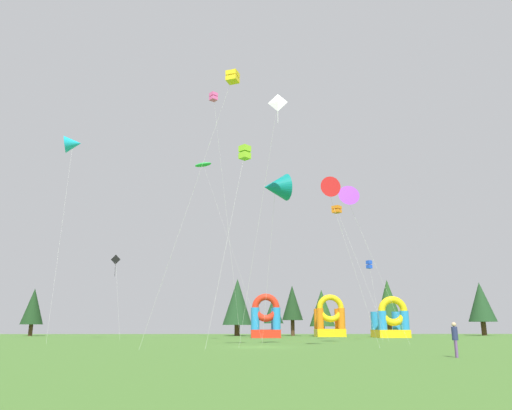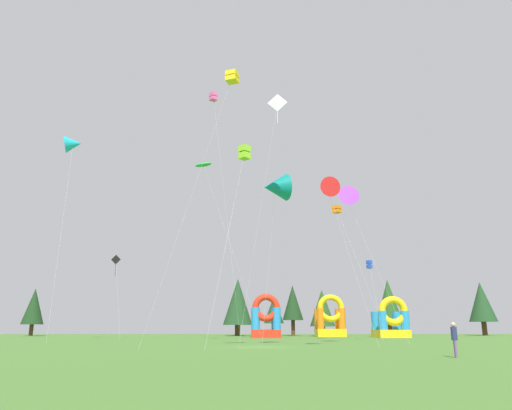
{
  "view_description": "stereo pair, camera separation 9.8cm",
  "coord_description": "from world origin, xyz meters",
  "px_view_note": "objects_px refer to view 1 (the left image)",
  "views": [
    {
      "loc": [
        -1.08,
        -39.31,
        1.65
      ],
      "look_at": [
        0.0,
        9.46,
        13.89
      ],
      "focal_mm": 33.75,
      "sensor_mm": 36.0,
      "label": 1
    },
    {
      "loc": [
        -0.98,
        -39.32,
        1.65
      ],
      "look_at": [
        0.0,
        9.46,
        13.89
      ],
      "focal_mm": 33.75,
      "sensor_mm": 36.0,
      "label": 2
    }
  ],
  "objects_px": {
    "person_left_edge": "(455,336)",
    "inflatable_orange_dome": "(391,323)",
    "kite_yellow_box": "(232,78)",
    "kite_pink_box": "(214,98)",
    "inflatable_blue_arch": "(266,322)",
    "kite_purple_delta": "(347,199)",
    "kite_cyan_delta": "(73,144)",
    "kite_black_diamond": "(116,261)",
    "kite_blue_box": "(369,265)",
    "kite_lime_box": "(245,153)",
    "kite_white_diamond": "(277,104)",
    "inflatable_yellow_castle": "(330,321)",
    "kite_green_parafoil": "(203,165)",
    "kite_teal_delta": "(275,187)",
    "kite_red_delta": "(328,189)",
    "kite_orange_box": "(337,210)"
  },
  "relations": [
    {
      "from": "kite_green_parafoil",
      "to": "kite_blue_box",
      "type": "relative_size",
      "value": 2.61
    },
    {
      "from": "kite_black_diamond",
      "to": "inflatable_blue_arch",
      "type": "relative_size",
      "value": 1.72
    },
    {
      "from": "kite_white_diamond",
      "to": "kite_blue_box",
      "type": "bearing_deg",
      "value": 60.3
    },
    {
      "from": "kite_teal_delta",
      "to": "person_left_edge",
      "type": "relative_size",
      "value": 7.97
    },
    {
      "from": "inflatable_yellow_castle",
      "to": "kite_purple_delta",
      "type": "bearing_deg",
      "value": -95.98
    },
    {
      "from": "kite_black_diamond",
      "to": "kite_purple_delta",
      "type": "distance_m",
      "value": 31.95
    },
    {
      "from": "kite_black_diamond",
      "to": "kite_white_diamond",
      "type": "bearing_deg",
      "value": -55.29
    },
    {
      "from": "kite_white_diamond",
      "to": "person_left_edge",
      "type": "height_order",
      "value": "kite_white_diamond"
    },
    {
      "from": "kite_green_parafoil",
      "to": "person_left_edge",
      "type": "xyz_separation_m",
      "value": [
        16.99,
        -35.77,
        -21.71
      ]
    },
    {
      "from": "kite_black_diamond",
      "to": "kite_yellow_box",
      "type": "height_order",
      "value": "kite_yellow_box"
    },
    {
      "from": "kite_white_diamond",
      "to": "person_left_edge",
      "type": "distance_m",
      "value": 20.97
    },
    {
      "from": "kite_blue_box",
      "to": "kite_red_delta",
      "type": "relative_size",
      "value": 0.68
    },
    {
      "from": "kite_yellow_box",
      "to": "kite_orange_box",
      "type": "xyz_separation_m",
      "value": [
        11.61,
        21.66,
        -4.8
      ]
    },
    {
      "from": "kite_yellow_box",
      "to": "kite_red_delta",
      "type": "bearing_deg",
      "value": 29.62
    },
    {
      "from": "kite_green_parafoil",
      "to": "kite_black_diamond",
      "type": "relative_size",
      "value": 2.28
    },
    {
      "from": "kite_white_diamond",
      "to": "kite_yellow_box",
      "type": "distance_m",
      "value": 4.16
    },
    {
      "from": "kite_yellow_box",
      "to": "inflatable_blue_arch",
      "type": "relative_size",
      "value": 3.36
    },
    {
      "from": "inflatable_blue_arch",
      "to": "kite_white_diamond",
      "type": "bearing_deg",
      "value": -90.7
    },
    {
      "from": "kite_teal_delta",
      "to": "inflatable_yellow_castle",
      "type": "xyz_separation_m",
      "value": [
        10.23,
        34.54,
        -10.94
      ]
    },
    {
      "from": "kite_yellow_box",
      "to": "kite_lime_box",
      "type": "relative_size",
      "value": 1.27
    },
    {
      "from": "inflatable_yellow_castle",
      "to": "kite_black_diamond",
      "type": "bearing_deg",
      "value": -156.78
    },
    {
      "from": "kite_white_diamond",
      "to": "inflatable_blue_arch",
      "type": "xyz_separation_m",
      "value": [
        0.42,
        34.28,
        -16.18
      ]
    },
    {
      "from": "person_left_edge",
      "to": "kite_blue_box",
      "type": "bearing_deg",
      "value": -173.37
    },
    {
      "from": "person_left_edge",
      "to": "inflatable_orange_dome",
      "type": "distance_m",
      "value": 43.69
    },
    {
      "from": "kite_purple_delta",
      "to": "inflatable_orange_dome",
      "type": "relative_size",
      "value": 2.55
    },
    {
      "from": "inflatable_blue_arch",
      "to": "kite_cyan_delta",
      "type": "bearing_deg",
      "value": -149.16
    },
    {
      "from": "kite_black_diamond",
      "to": "kite_purple_delta",
      "type": "height_order",
      "value": "kite_purple_delta"
    },
    {
      "from": "inflatable_yellow_castle",
      "to": "inflatable_orange_dome",
      "type": "height_order",
      "value": "inflatable_yellow_castle"
    },
    {
      "from": "kite_blue_box",
      "to": "kite_pink_box",
      "type": "bearing_deg",
      "value": -148.67
    },
    {
      "from": "kite_teal_delta",
      "to": "person_left_edge",
      "type": "xyz_separation_m",
      "value": [
        8.63,
        -13.45,
        -12.13
      ]
    },
    {
      "from": "kite_lime_box",
      "to": "inflatable_orange_dome",
      "type": "xyz_separation_m",
      "value": [
        20.56,
        32.42,
        -13.23
      ]
    },
    {
      "from": "kite_pink_box",
      "to": "inflatable_blue_arch",
      "type": "bearing_deg",
      "value": 75.78
    },
    {
      "from": "kite_orange_box",
      "to": "kite_pink_box",
      "type": "height_order",
      "value": "kite_pink_box"
    },
    {
      "from": "kite_purple_delta",
      "to": "kite_cyan_delta",
      "type": "distance_m",
      "value": 33.6
    },
    {
      "from": "person_left_edge",
      "to": "inflatable_yellow_castle",
      "type": "relative_size",
      "value": 0.29
    },
    {
      "from": "kite_yellow_box",
      "to": "person_left_edge",
      "type": "bearing_deg",
      "value": -26.12
    },
    {
      "from": "kite_teal_delta",
      "to": "kite_red_delta",
      "type": "height_order",
      "value": "kite_teal_delta"
    },
    {
      "from": "kite_black_diamond",
      "to": "inflatable_yellow_castle",
      "type": "height_order",
      "value": "kite_black_diamond"
    },
    {
      "from": "kite_purple_delta",
      "to": "kite_orange_box",
      "type": "xyz_separation_m",
      "value": [
        0.99,
        10.29,
        1.48
      ]
    },
    {
      "from": "inflatable_orange_dome",
      "to": "person_left_edge",
      "type": "bearing_deg",
      "value": -102.24
    },
    {
      "from": "kite_orange_box",
      "to": "kite_lime_box",
      "type": "height_order",
      "value": "kite_lime_box"
    },
    {
      "from": "kite_black_diamond",
      "to": "kite_white_diamond",
      "type": "height_order",
      "value": "kite_white_diamond"
    },
    {
      "from": "kite_blue_box",
      "to": "inflatable_blue_arch",
      "type": "bearing_deg",
      "value": 130.28
    },
    {
      "from": "kite_black_diamond",
      "to": "kite_pink_box",
      "type": "xyz_separation_m",
      "value": [
        13.27,
        -17.3,
        14.23
      ]
    },
    {
      "from": "kite_black_diamond",
      "to": "person_left_edge",
      "type": "distance_m",
      "value": 45.8
    },
    {
      "from": "inflatable_orange_dome",
      "to": "kite_white_diamond",
      "type": "bearing_deg",
      "value": -117.48
    },
    {
      "from": "kite_cyan_delta",
      "to": "kite_pink_box",
      "type": "bearing_deg",
      "value": -30.05
    },
    {
      "from": "kite_white_diamond",
      "to": "kite_red_delta",
      "type": "distance_m",
      "value": 7.73
    },
    {
      "from": "kite_teal_delta",
      "to": "kite_lime_box",
      "type": "relative_size",
      "value": 0.92
    },
    {
      "from": "kite_teal_delta",
      "to": "inflatable_blue_arch",
      "type": "bearing_deg",
      "value": 89.45
    }
  ]
}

